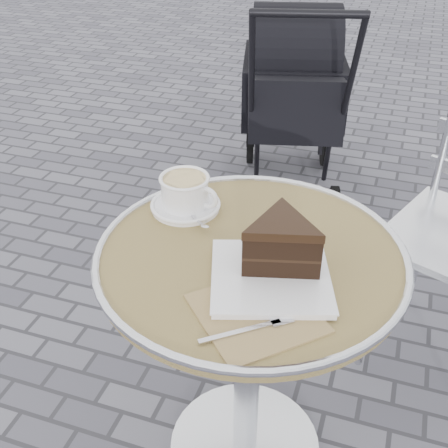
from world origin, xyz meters
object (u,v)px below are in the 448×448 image
(cappuccino_set, at_px, (186,195))
(baby_stroller, at_px, (293,100))
(cafe_table, at_px, (249,307))
(cake_plate_set, at_px, (279,252))

(cappuccino_set, distance_m, baby_stroller, 1.53)
(cafe_table, xyz_separation_m, baby_stroller, (-0.25, 1.63, -0.10))
(cappuccino_set, bearing_deg, baby_stroller, 101.70)
(cafe_table, bearing_deg, cake_plate_set, -37.49)
(cafe_table, distance_m, baby_stroller, 1.65)
(cafe_table, xyz_separation_m, cappuccino_set, (-0.21, 0.13, 0.20))
(cappuccino_set, distance_m, cake_plate_set, 0.34)
(cake_plate_set, relative_size, baby_stroller, 0.39)
(cafe_table, relative_size, baby_stroller, 0.69)
(cafe_table, bearing_deg, cappuccino_set, 148.31)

